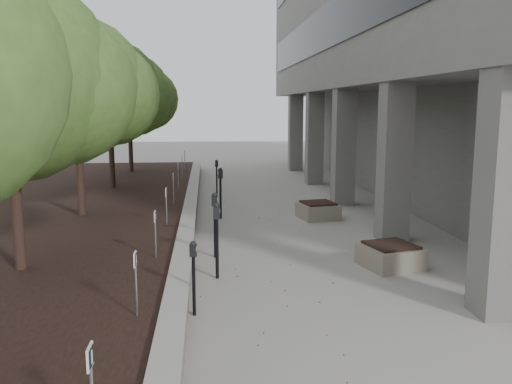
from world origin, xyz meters
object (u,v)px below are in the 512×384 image
crabapple_tree_2 (11,122)px  parking_meter_5 (217,177)px  parking_meter_1 (194,278)px  parking_meter_2 (215,225)px  crabapple_tree_3 (77,117)px  planter_front (390,255)px  planter_back (318,210)px  crabapple_tree_5 (129,112)px  parking_meter_3 (217,241)px  crabapple_tree_4 (110,114)px  parking_meter_4 (221,193)px

crabapple_tree_2 → parking_meter_5: 11.70m
parking_meter_1 → parking_meter_2: 3.40m
crabapple_tree_2 → crabapple_tree_3: bearing=90.0°
planter_front → planter_back: planter_front is taller
crabapple_tree_5 → parking_meter_1: size_ratio=4.31×
crabapple_tree_5 → planter_front: (7.37, -14.29, -2.86)m
parking_meter_3 → parking_meter_2: bearing=93.1°
crabapple_tree_2 → parking_meter_1: size_ratio=4.31×
parking_meter_2 → parking_meter_3: bearing=-76.1°
parking_meter_1 → parking_meter_3: (0.42, 1.87, 0.14)m
crabapple_tree_4 → planter_back: crabapple_tree_4 is taller
crabapple_tree_4 → parking_meter_5: size_ratio=4.06×
crabapple_tree_3 → planter_front: crabapple_tree_3 is taller
parking_meter_3 → parking_meter_4: parking_meter_4 is taller
planter_back → parking_meter_1: bearing=-116.2°
crabapple_tree_5 → parking_meter_5: bearing=-47.6°
planter_front → planter_back: 5.10m
parking_meter_4 → parking_meter_2: bearing=-108.1°
parking_meter_4 → crabapple_tree_3: bearing=179.7°
parking_meter_4 → crabapple_tree_5: bearing=98.5°
crabapple_tree_5 → parking_meter_1: bearing=-78.9°
planter_front → crabapple_tree_2: bearing=-174.5°
crabapple_tree_5 → parking_meter_5: 6.24m
parking_meter_2 → planter_front: (3.72, -1.09, -0.49)m
crabapple_tree_4 → crabapple_tree_3: bearing=-90.0°
crabapple_tree_3 → planter_front: 9.00m
parking_meter_1 → crabapple_tree_4: bearing=119.8°
crabapple_tree_2 → crabapple_tree_4: (0.00, 10.00, 0.00)m
crabapple_tree_3 → planter_back: 7.48m
parking_meter_5 → parking_meter_3: bearing=-107.5°
parking_meter_2 → parking_meter_5: bearing=102.2°
planter_back → crabapple_tree_2: bearing=-139.9°
crabapple_tree_2 → planter_back: 9.43m
parking_meter_2 → planter_back: bearing=64.6°
crabapple_tree_2 → planter_front: 7.94m
crabapple_tree_5 → parking_meter_1: (3.25, -16.57, -2.49)m
crabapple_tree_3 → parking_meter_5: (3.87, 5.76, -2.45)m
planter_back → parking_meter_4: bearing=175.5°
crabapple_tree_3 → planter_front: (7.37, -4.29, -2.86)m
crabapple_tree_5 → planter_back: bearing=-53.3°
planter_back → crabapple_tree_5: bearing=126.7°
crabapple_tree_5 → parking_meter_4: bearing=-66.6°
crabapple_tree_3 → parking_meter_3: 6.41m
crabapple_tree_2 → crabapple_tree_3: size_ratio=1.00×
crabapple_tree_5 → planter_back: crabapple_tree_5 is taller
parking_meter_1 → planter_front: 4.73m
parking_meter_5 → crabapple_tree_5: bearing=116.0°
crabapple_tree_2 → parking_meter_1: (3.25, -1.57, -2.49)m
planter_front → parking_meter_3: bearing=-173.7°
crabapple_tree_3 → parking_meter_5: size_ratio=4.06×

